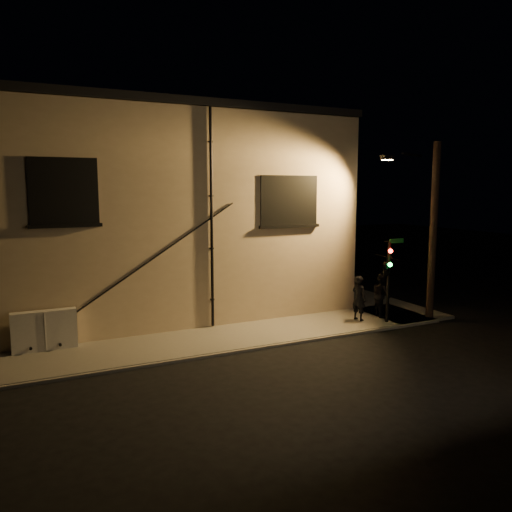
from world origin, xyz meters
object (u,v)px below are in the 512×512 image
traffic_signal (387,267)px  streetlamp_pole (431,227)px  utility_cabinet (44,330)px  pedestrian_b (381,295)px  pedestrian_a (359,298)px

traffic_signal → streetlamp_pole: streetlamp_pole is taller
traffic_signal → streetlamp_pole: bearing=1.3°
utility_cabinet → pedestrian_b: bearing=-5.8°
pedestrian_b → streetlamp_pole: size_ratio=0.25×
pedestrian_b → traffic_signal: (-0.59, -0.96, 1.36)m
utility_cabinet → pedestrian_a: bearing=-6.9°
pedestrian_b → traffic_signal: traffic_signal is taller
streetlamp_pole → pedestrian_a: bearing=164.4°
pedestrian_a → traffic_signal: size_ratio=0.54×
pedestrian_b → utility_cabinet: bearing=97.1°
pedestrian_a → pedestrian_b: (1.24, 0.09, -0.01)m
pedestrian_b → streetlamp_pole: streetlamp_pole is taller
utility_cabinet → streetlamp_pole: (14.72, -2.24, 3.10)m
pedestrian_a → pedestrian_b: bearing=-99.2°
pedestrian_a → pedestrian_b: pedestrian_a is taller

